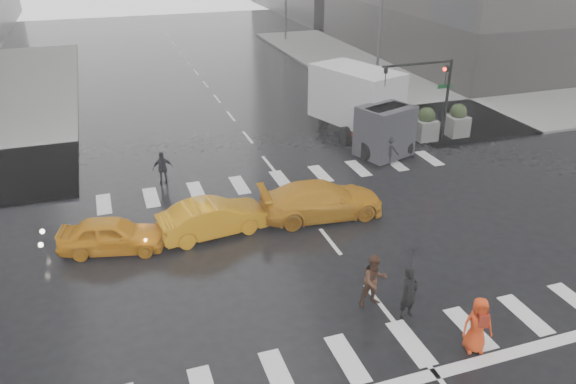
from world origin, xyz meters
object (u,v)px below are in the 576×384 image
object	(u,v)px
box_truck	(363,105)
taxi_mid	(213,218)
traffic_signal_pole	(432,85)
pedestrian_orange	(478,325)
pedestrian_brown	(374,281)
taxi_front	(112,235)

from	to	relation	value
box_truck	taxi_mid	bearing A→B (deg)	-161.91
traffic_signal_pole	pedestrian_orange	size ratio (longest dim) A/B	2.62
pedestrian_orange	box_truck	xyz separation A→B (m)	(4.33, 16.39, 1.14)
pedestrian_orange	box_truck	size ratio (longest dim) A/B	0.24
traffic_signal_pole	taxi_mid	world-z (taller)	traffic_signal_pole
taxi_mid	box_truck	size ratio (longest dim) A/B	0.60
traffic_signal_pole	pedestrian_brown	distance (m)	15.32
taxi_front	traffic_signal_pole	bearing A→B (deg)	-56.94
pedestrian_orange	taxi_mid	size ratio (longest dim) A/B	0.41
box_truck	pedestrian_orange	bearing A→B (deg)	-124.14
pedestrian_brown	taxi_mid	xyz separation A→B (m)	(-3.81, 6.00, -0.20)
traffic_signal_pole	pedestrian_brown	world-z (taller)	traffic_signal_pole
traffic_signal_pole	taxi_front	xyz separation A→B (m)	(-16.79, -6.01, -2.57)
traffic_signal_pole	pedestrian_orange	bearing A→B (deg)	-116.73
taxi_mid	box_truck	world-z (taller)	box_truck
taxi_front	box_truck	world-z (taller)	box_truck
traffic_signal_pole	pedestrian_brown	bearing A→B (deg)	-127.54
pedestrian_orange	taxi_front	bearing A→B (deg)	154.71
taxi_front	box_truck	distance (m)	15.68
taxi_front	taxi_mid	world-z (taller)	taxi_mid
pedestrian_brown	taxi_mid	size ratio (longest dim) A/B	0.42
pedestrian_brown	pedestrian_orange	distance (m)	3.31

